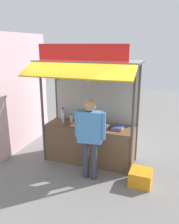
{
  "coord_description": "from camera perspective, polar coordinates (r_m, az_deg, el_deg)",
  "views": [
    {
      "loc": [
        1.76,
        -4.94,
        2.81
      ],
      "look_at": [
        0.0,
        0.0,
        1.27
      ],
      "focal_mm": 37.19,
      "sensor_mm": 36.0,
      "label": 1
    }
  ],
  "objects": [
    {
      "name": "water_bottle_front_left",
      "position": [
        5.64,
        1.82,
        -1.72
      ],
      "size": [
        0.08,
        0.08,
        0.3
      ],
      "color": "silver",
      "rests_on": "stall_counter"
    },
    {
      "name": "vendor_person",
      "position": [
        4.81,
        0.07,
        -4.99
      ],
      "size": [
        0.67,
        0.27,
        1.77
      ],
      "rotation": [
        0.0,
        0.0,
        0.12
      ],
      "color": "#383842",
      "rests_on": "ground"
    },
    {
      "name": "banana_bunch_inner_right",
      "position": [
        4.67,
        7.0,
        8.19
      ],
      "size": [
        0.11,
        0.1,
        0.25
      ],
      "color": "#332D23"
    },
    {
      "name": "water_bottle_front_right",
      "position": [
        5.54,
        0.26,
        -2.13
      ],
      "size": [
        0.08,
        0.08,
        0.28
      ],
      "color": "silver",
      "rests_on": "stall_counter"
    },
    {
      "name": "ground_plane",
      "position": [
        5.95,
        0.0,
        -11.84
      ],
      "size": [
        20.0,
        20.0,
        0.0
      ],
      "primitive_type": "plane",
      "color": "slate"
    },
    {
      "name": "plastic_crate",
      "position": [
        5.1,
        12.44,
        -15.43
      ],
      "size": [
        0.46,
        0.46,
        0.31
      ],
      "primitive_type": "cube",
      "rotation": [
        0.0,
        0.0,
        -0.03
      ],
      "color": "orange",
      "rests_on": "ground"
    },
    {
      "name": "water_bottle_right",
      "position": [
        5.78,
        -4.46,
        -1.62
      ],
      "size": [
        0.07,
        0.07,
        0.24
      ],
      "color": "silver",
      "rests_on": "stall_counter"
    },
    {
      "name": "water_bottle_mid_right",
      "position": [
        5.82,
        -6.51,
        -1.57
      ],
      "size": [
        0.07,
        0.07,
        0.24
      ],
      "color": "silver",
      "rests_on": "stall_counter"
    },
    {
      "name": "banana_bunch_rightmost",
      "position": [
        5.13,
        -7.86,
        8.49
      ],
      "size": [
        0.11,
        0.11,
        0.29
      ],
      "color": "#332D23"
    },
    {
      "name": "neighbour_wall",
      "position": [
        6.64,
        -16.62,
        4.69
      ],
      "size": [
        0.2,
        2.4,
        3.1
      ],
      "primitive_type": "cube",
      "color": "beige",
      "rests_on": "ground"
    },
    {
      "name": "water_bottle_back_right",
      "position": [
        5.82,
        -2.67,
        -1.5
      ],
      "size": [
        0.06,
        0.06,
        0.23
      ],
      "color": "silver",
      "rests_on": "stall_counter"
    },
    {
      "name": "magazine_stack_center",
      "position": [
        5.39,
        6.92,
        -3.94
      ],
      "size": [
        0.26,
        0.27,
        0.06
      ],
      "color": "purple",
      "rests_on": "stall_counter"
    },
    {
      "name": "banana_bunch_inner_left",
      "position": [
        4.84,
        -0.26,
        8.15
      ],
      "size": [
        0.09,
        0.08,
        0.29
      ],
      "color": "#332D23"
    },
    {
      "name": "magazine_stack_far_left",
      "position": [
        5.59,
        -3.46,
        -3.2
      ],
      "size": [
        0.21,
        0.3,
        0.04
      ],
      "color": "purple",
      "rests_on": "stall_counter"
    },
    {
      "name": "water_bottle_left",
      "position": [
        6.06,
        -6.59,
        -0.46
      ],
      "size": [
        0.09,
        0.09,
        0.32
      ],
      "color": "silver",
      "rests_on": "stall_counter"
    },
    {
      "name": "magazine_stack_mid_left",
      "position": [
        5.42,
        3.46,
        -3.67
      ],
      "size": [
        0.27,
        0.3,
        0.08
      ],
      "color": "orange",
      "rests_on": "stall_counter"
    },
    {
      "name": "stall_counter",
      "position": [
        5.75,
        0.0,
        -7.78
      ],
      "size": [
        2.14,
        0.67,
        0.92
      ],
      "primitive_type": "cube",
      "color": "brown",
      "rests_on": "ground"
    },
    {
      "name": "magazine_stack_back_left",
      "position": [
        5.42,
        -1.08,
        -3.64
      ],
      "size": [
        0.24,
        0.27,
        0.08
      ],
      "color": "orange",
      "rests_on": "stall_counter"
    },
    {
      "name": "stall_structure",
      "position": [
        5.45,
        0.32,
        4.5
      ],
      "size": [
        2.34,
        1.48,
        2.82
      ],
      "color": "#4C4742",
      "rests_on": "ground"
    }
  ]
}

